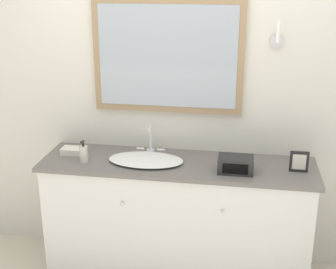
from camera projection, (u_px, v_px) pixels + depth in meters
The scene contains 8 objects.
wall_back at pixel (183, 92), 3.32m from camera, with size 8.00×0.18×2.55m.
vanity_counter at pixel (177, 218), 3.33m from camera, with size 1.88×0.52×0.86m.
sink_basin at pixel (146, 159), 3.20m from camera, with size 0.51×0.35×0.20m.
soap_bottle at pixel (84, 154), 3.18m from camera, with size 0.06×0.06×0.16m.
appliance_box at pixel (236, 164), 3.03m from camera, with size 0.23×0.15×0.10m.
picture_frame at pixel (299, 162), 3.02m from camera, with size 0.12×0.01×0.14m.
hand_towel_near_sink at pixel (73, 151), 3.34m from camera, with size 0.16×0.11×0.04m.
metal_tray at pixel (233, 158), 3.26m from camera, with size 0.15×0.11×0.01m.
Camera 1 is at (0.42, -2.66, 2.09)m, focal length 50.00 mm.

